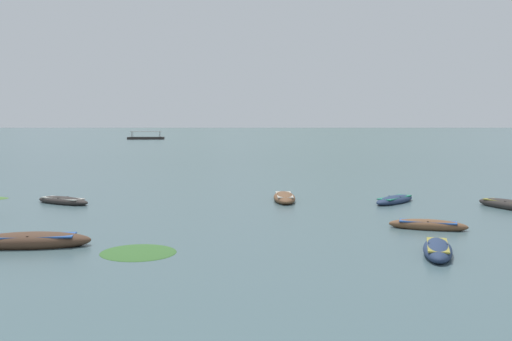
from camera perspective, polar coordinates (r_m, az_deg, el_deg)
The scene contains 12 objects.
ground_plane at distance 1505.78m, azimuth 5.59°, elevation 4.43°, with size 6000.00×6000.00×0.00m, color #476066.
mountain_1 at distance 2620.84m, azimuth -6.87°, elevation 8.03°, with size 1421.88×1421.88×324.51m, color slate.
mountain_2 at distance 2628.34m, azimuth 8.55°, elevation 9.54°, with size 1880.73×1880.73×464.76m, color slate.
rowboat_1 at distance 23.67m, azimuth 17.04°, elevation -5.33°, with size 3.19×1.52×0.50m.
rowboat_2 at distance 30.80m, azimuth 24.33°, elevation -3.23°, with size 2.75×3.92×0.57m.
rowboat_4 at distance 20.88m, azimuth -21.87°, elevation -6.65°, with size 4.21×2.04×0.64m.
rowboat_6 at distance 31.03m, azimuth 2.89°, elevation -2.76°, with size 1.58×3.99×0.57m.
rowboat_8 at distance 19.15m, azimuth 17.94°, elevation -7.65°, with size 1.45×3.25×0.53m.
rowboat_9 at distance 31.62m, azimuth -18.98°, elevation -2.92°, with size 3.66×2.40×0.48m.
rowboat_11 at distance 31.17m, azimuth 13.89°, elevation -2.91°, with size 2.93×3.59×0.48m.
ferry_0 at distance 169.70m, azimuth -11.10°, elevation 3.27°, with size 11.20×6.08×2.54m.
weed_patch_1 at distance 18.96m, azimuth -11.84°, elevation -8.16°, with size 2.47×2.61×0.14m, color #38662D.
Camera 1 is at (1.06, -5.77, 4.16)m, focal length 39.44 mm.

